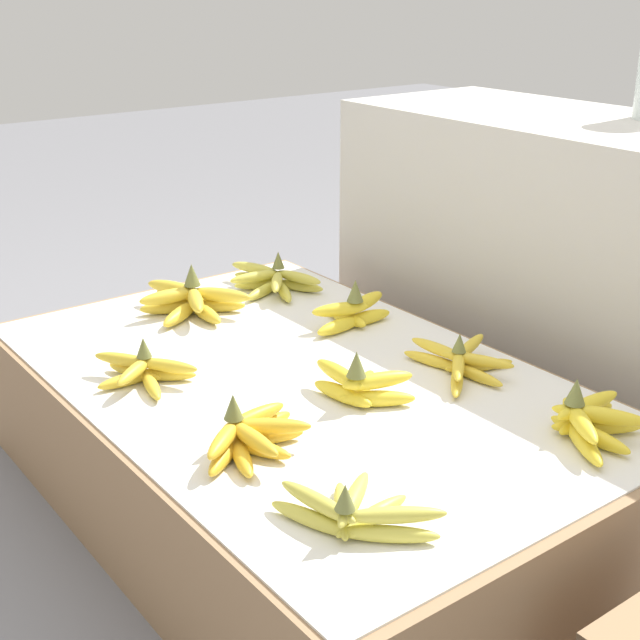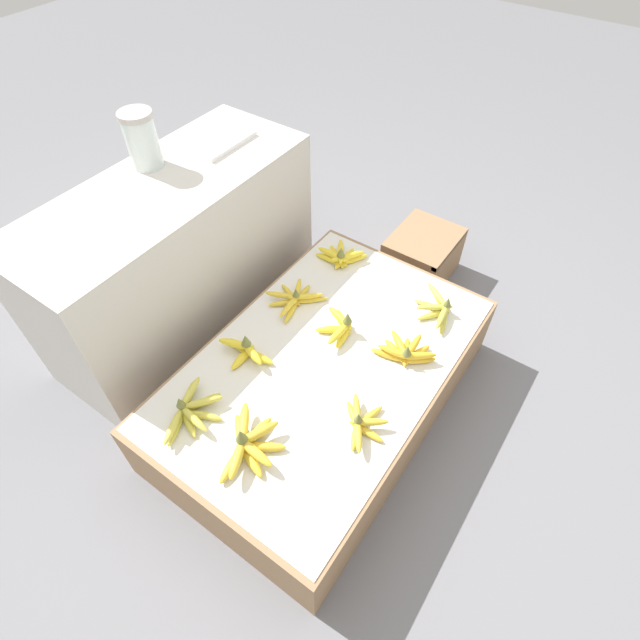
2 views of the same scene
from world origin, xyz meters
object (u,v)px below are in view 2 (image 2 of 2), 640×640
object	(u,v)px
banana_bunch_back_right	(341,257)
foam_tray_white	(219,140)
banana_bunch_front_midleft	(361,423)
banana_bunch_front_right	(438,308)
banana_bunch_middle_midright	(341,326)
banana_bunch_back_midright	(295,299)
wooden_crate	(422,256)
banana_bunch_back_midleft	(246,350)
banana_bunch_front_midright	(406,352)
glass_jar	(142,140)
banana_bunch_back_left	(190,411)
banana_bunch_middle_left	(248,444)

from	to	relation	value
banana_bunch_back_right	foam_tray_white	bearing A→B (deg)	98.37
banana_bunch_front_midleft	banana_bunch_front_right	size ratio (longest dim) A/B	0.94
banana_bunch_middle_midright	foam_tray_white	size ratio (longest dim) A/B	0.73
banana_bunch_front_right	banana_bunch_back_right	xyz separation A→B (m)	(0.03, 0.46, 0.00)
banana_bunch_back_midright	wooden_crate	bearing A→B (deg)	-16.33
banana_bunch_middle_midright	banana_bunch_back_right	bearing A→B (deg)	33.25
wooden_crate	banana_bunch_back_midleft	bearing A→B (deg)	169.18
banana_bunch_front_midright	banana_bunch_back_right	distance (m)	0.54
glass_jar	foam_tray_white	distance (m)	0.30
wooden_crate	glass_jar	size ratio (longest dim) A/B	1.64
banana_bunch_back_right	banana_bunch_back_left	bearing A→B (deg)	-179.23
wooden_crate	foam_tray_white	world-z (taller)	foam_tray_white
banana_bunch_back_midright	foam_tray_white	distance (m)	0.68
banana_bunch_back_left	banana_bunch_back_midright	distance (m)	0.58
banana_bunch_front_midleft	glass_jar	size ratio (longest dim) A/B	0.99
banana_bunch_front_midright	foam_tray_white	bearing A→B (deg)	78.08
banana_bunch_front_midright	wooden_crate	bearing A→B (deg)	20.70
glass_jar	banana_bunch_back_midright	bearing A→B (deg)	-85.40
wooden_crate	foam_tray_white	xyz separation A→B (m)	(-0.49, 0.72, 0.58)
banana_bunch_middle_left	glass_jar	size ratio (longest dim) A/B	1.26
banana_bunch_front_midleft	foam_tray_white	xyz separation A→B (m)	(0.53, 1.00, 0.39)
wooden_crate	foam_tray_white	bearing A→B (deg)	124.09
banana_bunch_front_midleft	banana_bunch_front_right	bearing A→B (deg)	1.99
banana_bunch_front_right	banana_bunch_middle_midright	bearing A→B (deg)	139.53
banana_bunch_back_midleft	banana_bunch_back_midright	size ratio (longest dim) A/B	0.96
banana_bunch_back_midleft	banana_bunch_back_midright	xyz separation A→B (m)	(0.30, 0.01, -0.01)
banana_bunch_back_right	banana_bunch_middle_midright	bearing A→B (deg)	-146.75
banana_bunch_front_midleft	banana_bunch_front_midright	xyz separation A→B (m)	(0.32, 0.02, 0.00)
banana_bunch_front_midleft	banana_bunch_back_midright	xyz separation A→B (m)	(0.31, 0.49, -0.00)
banana_bunch_middle_left	banana_bunch_back_midleft	xyz separation A→B (m)	(0.27, 0.24, -0.00)
wooden_crate	glass_jar	bearing A→B (deg)	132.77
banana_bunch_back_right	banana_bunch_back_midleft	bearing A→B (deg)	-179.93
banana_bunch_middle_midright	banana_bunch_back_right	distance (m)	0.38
wooden_crate	banana_bunch_middle_left	size ratio (longest dim) A/B	1.30
banana_bunch_front_midright	banana_bunch_back_left	xyz separation A→B (m)	(-0.59, 0.44, -0.00)
banana_bunch_middle_left	glass_jar	bearing A→B (deg)	58.96
wooden_crate	banana_bunch_middle_midright	world-z (taller)	banana_bunch_middle_midright
banana_bunch_middle_midright	banana_bunch_back_midleft	distance (m)	0.35
wooden_crate	glass_jar	world-z (taller)	glass_jar
banana_bunch_back_midleft	banana_bunch_front_right	bearing A→B (deg)	-38.66
banana_bunch_front_right	banana_bunch_back_midright	world-z (taller)	banana_bunch_front_right
banana_bunch_back_left	banana_bunch_back_right	distance (m)	0.88
banana_bunch_front_midright	banana_bunch_middle_midright	xyz separation A→B (m)	(-0.03, 0.25, 0.00)
foam_tray_white	banana_bunch_middle_midright	bearing A→B (deg)	-108.14
banana_bunch_front_right	banana_bunch_back_left	world-z (taller)	banana_bunch_back_left
banana_bunch_front_right	banana_bunch_back_midleft	distance (m)	0.73
banana_bunch_front_right	banana_bunch_front_midleft	bearing A→B (deg)	-178.01
banana_bunch_middle_midright	banana_bunch_back_midright	world-z (taller)	banana_bunch_middle_midright
banana_bunch_middle_midright	banana_bunch_back_left	size ratio (longest dim) A/B	0.75
banana_bunch_front_right	glass_jar	world-z (taller)	glass_jar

